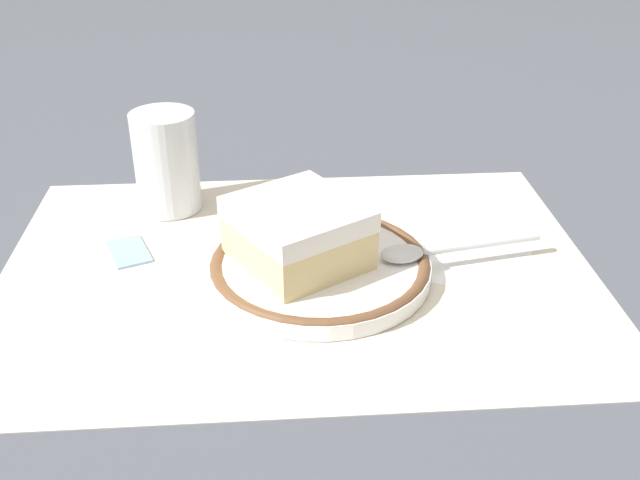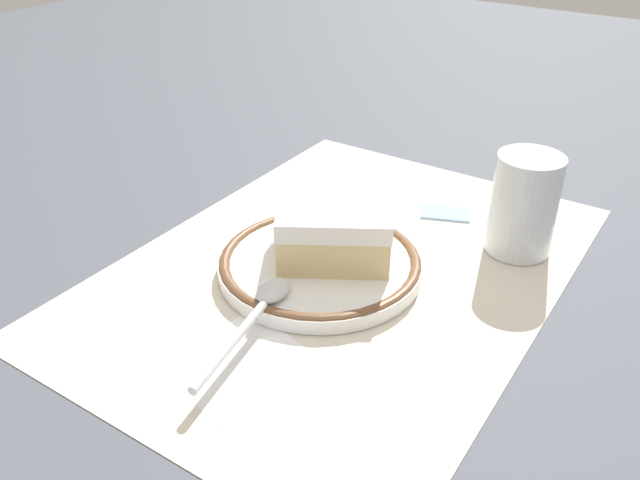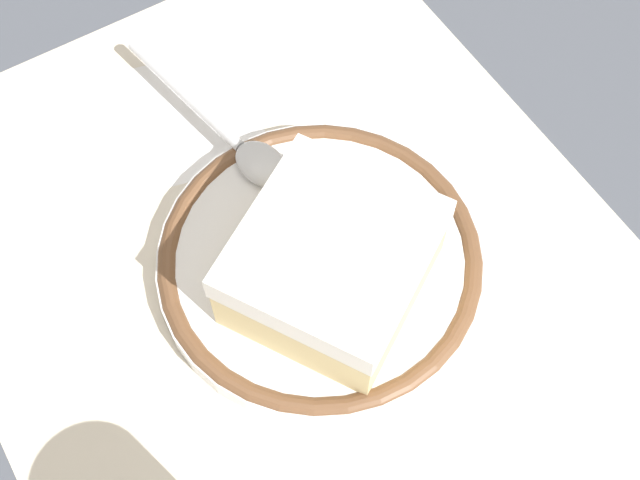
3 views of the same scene
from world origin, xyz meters
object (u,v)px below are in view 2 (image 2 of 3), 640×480
object	(u,v)px
napkin	(250,370)
sugar_packet	(446,211)
cup	(523,210)
spoon	(258,309)
plate	(320,264)
cake_slice	(332,229)

from	to	relation	value
napkin	sugar_packet	bearing A→B (deg)	176.31
cup	spoon	bearing A→B (deg)	-29.82
plate	napkin	size ratio (longest dim) A/B	1.55
sugar_packet	napkin	bearing A→B (deg)	-3.69
cake_slice	napkin	distance (m)	0.16
cup	sugar_packet	world-z (taller)	cup
napkin	cake_slice	bearing A→B (deg)	-170.24
napkin	sugar_packet	xyz separation A→B (m)	(-0.30, 0.02, 0.00)
plate	spoon	bearing A→B (deg)	1.99
plate	sugar_packet	size ratio (longest dim) A/B	3.63
plate	sugar_packet	distance (m)	0.17
cake_slice	sugar_packet	bearing A→B (deg)	163.06
cup	napkin	size ratio (longest dim) A/B	0.81
napkin	sugar_packet	size ratio (longest dim) A/B	2.34
plate	cup	world-z (taller)	cup
cup	napkin	bearing A→B (deg)	-20.94
plate	cake_slice	xyz separation A→B (m)	(-0.01, 0.00, 0.03)
spoon	cup	bearing A→B (deg)	150.18
spoon	napkin	bearing A→B (deg)	30.39
cup	sugar_packet	distance (m)	0.10
cake_slice	cup	size ratio (longest dim) A/B	1.37
plate	spoon	size ratio (longest dim) A/B	1.27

